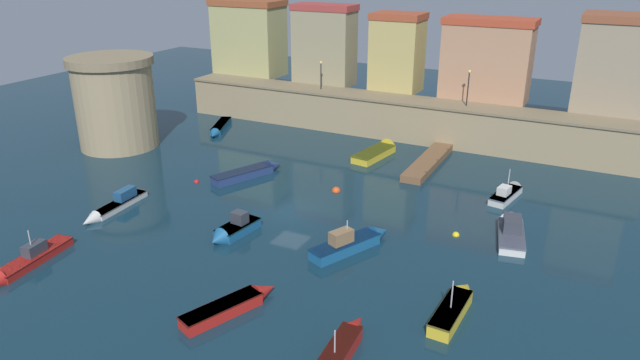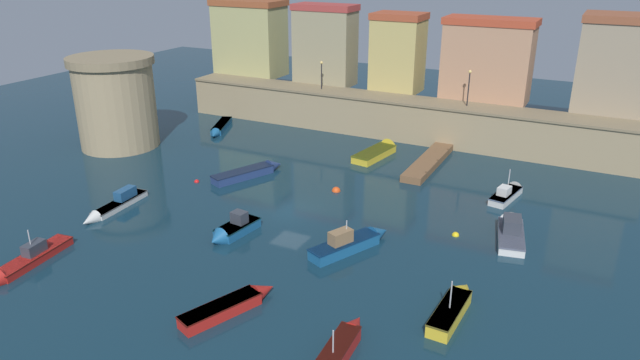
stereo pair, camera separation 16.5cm
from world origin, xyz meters
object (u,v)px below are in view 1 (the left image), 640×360
moored_boat_6 (511,228)px  moored_boat_3 (340,349)px  fortress_tower (115,102)px  mooring_buoy_1 (336,191)px  moored_boat_11 (454,306)px  mooring_buoy_0 (197,182)px  quay_lamp_0 (321,70)px  moored_boat_1 (23,264)px  quay_lamp_1 (469,82)px  moored_boat_7 (353,242)px  moored_boat_9 (219,128)px  moored_boat_0 (113,206)px  moored_boat_10 (234,304)px  moored_boat_5 (232,230)px  moored_boat_2 (251,172)px  moored_boat_8 (509,192)px  mooring_buoy_2 (456,235)px  moored_boat_4 (380,151)px

moored_boat_6 → moored_boat_3: bearing=152.3°
fortress_tower → mooring_buoy_1: 25.84m
moored_boat_11 → mooring_buoy_0: size_ratio=12.85×
quay_lamp_0 → moored_boat_1: bearing=-93.7°
quay_lamp_1 → moored_boat_1: 42.79m
moored_boat_7 → mooring_buoy_0: (-17.33, 4.94, -0.53)m
moored_boat_7 → moored_boat_9: 30.99m
mooring_buoy_1 → moored_boat_1: bearing=-120.9°
fortress_tower → moored_boat_1: (12.91, -21.65, -4.36)m
moored_boat_0 → mooring_buoy_1: moored_boat_0 is taller
moored_boat_10 → moored_boat_5: bearing=56.8°
moored_boat_0 → moored_boat_1: 9.42m
quay_lamp_0 → moored_boat_11: 38.67m
mooring_buoy_0 → moored_boat_3: bearing=-36.3°
moored_boat_0 → moored_boat_1: size_ratio=0.95×
moored_boat_10 → fortress_tower: bearing=76.4°
moored_boat_10 → mooring_buoy_0: 20.51m
moored_boat_3 → moored_boat_7: (-4.06, 10.75, 0.08)m
moored_boat_5 → quay_lamp_0: bearing=-159.1°
moored_boat_2 → moored_boat_11: bearing=-97.1°
moored_boat_1 → mooring_buoy_0: bearing=171.2°
moored_boat_8 → moored_boat_9: moored_boat_8 is taller
moored_boat_2 → moored_boat_8: size_ratio=1.29×
quay_lamp_1 → moored_boat_6: (8.10, -18.42, -6.27)m
moored_boat_6 → moored_boat_9: bearing=60.1°
moored_boat_2 → moored_boat_3: 26.26m
moored_boat_3 → mooring_buoy_2: 16.03m
moored_boat_2 → moored_boat_11: (22.03, -12.83, 0.04)m
moored_boat_3 → moored_boat_11: (4.13, 6.39, -0.01)m
moored_boat_6 → fortress_tower: bearing=75.2°
moored_boat_7 → mooring_buoy_2: moored_boat_7 is taller
quay_lamp_1 → moored_boat_3: size_ratio=0.58×
quay_lamp_0 → moored_boat_2: size_ratio=0.44×
fortress_tower → moored_boat_5: (22.30, -11.72, -4.26)m
moored_boat_0 → moored_boat_7: 19.59m
moored_boat_5 → moored_boat_8: size_ratio=0.83×
moored_boat_4 → moored_boat_8: (13.49, -5.06, -0.00)m
moored_boat_5 → moored_boat_1: bearing=-36.4°
moored_boat_0 → moored_boat_10: size_ratio=1.09×
moored_boat_0 → quay_lamp_0: bearing=168.5°
moored_boat_0 → mooring_buoy_0: bearing=161.5°
quay_lamp_0 → mooring_buoy_2: (21.26, -20.46, -6.46)m
moored_boat_2 → moored_boat_9: size_ratio=1.03×
moored_boat_4 → moored_boat_8: bearing=-101.6°
moored_boat_10 → mooring_buoy_2: 17.43m
fortress_tower → moored_boat_9: (6.01, 9.07, -4.38)m
moored_boat_5 → moored_boat_10: (5.43, -7.61, -0.06)m
moored_boat_4 → moored_boat_7: (5.58, -19.21, 0.13)m
moored_boat_5 → moored_boat_9: bearing=-135.0°
fortress_tower → moored_boat_9: bearing=56.5°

